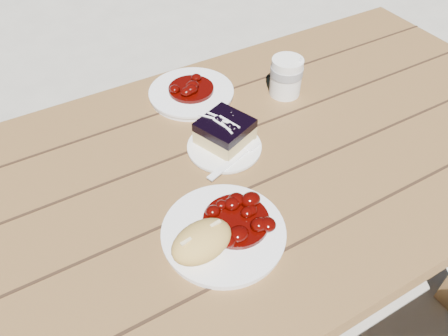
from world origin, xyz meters
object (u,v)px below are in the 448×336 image
dessert_plate (224,148)px  blueberry_cake (225,131)px  main_plate (224,233)px  second_plate (191,93)px  bread_roll (202,242)px  coffee_cup (286,77)px  picnic_table (167,240)px

dessert_plate → blueberry_cake: (0.01, 0.02, 0.03)m
main_plate → dessert_plate: main_plate is taller
second_plate → bread_roll: bearing=-114.7°
main_plate → coffee_cup: (0.36, 0.31, 0.04)m
bread_roll → blueberry_cake: bread_roll is taller
picnic_table → blueberry_cake: size_ratio=15.06×
coffee_cup → second_plate: coffee_cup is taller
main_plate → bread_roll: 0.07m
dessert_plate → blueberry_cake: blueberry_cake is taller
bread_roll → coffee_cup: size_ratio=1.17×
dessert_plate → second_plate: (0.03, 0.22, 0.00)m
main_plate → second_plate: same height
dessert_plate → blueberry_cake: bearing=56.3°
blueberry_cake → second_plate: blueberry_cake is taller
bread_roll → blueberry_cake: (0.19, 0.24, -0.01)m
main_plate → dessert_plate: (0.12, 0.21, -0.00)m
bread_roll → blueberry_cake: bearing=52.4°
picnic_table → bread_roll: bearing=-88.1°
second_plate → picnic_table: bearing=-128.3°
picnic_table → dessert_plate: size_ratio=12.46×
picnic_table → bread_roll: bread_roll is taller
main_plate → dessert_plate: 0.24m
main_plate → picnic_table: bearing=111.1°
picnic_table → coffee_cup: bearing=20.3°
blueberry_cake → coffee_cup: coffee_cup is taller
picnic_table → main_plate: bearing=-68.9°
second_plate → main_plate: bearing=-109.3°
dessert_plate → bread_roll: bearing=-127.9°
blueberry_cake → coffee_cup: (0.23, 0.09, 0.01)m
picnic_table → blueberry_cake: blueberry_cake is taller
bread_roll → second_plate: size_ratio=0.55×
blueberry_cake → picnic_table: bearing=177.3°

